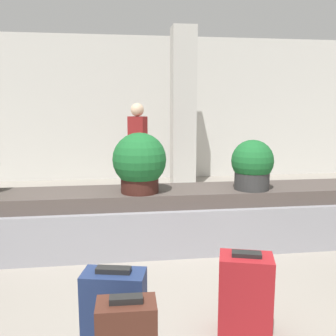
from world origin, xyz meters
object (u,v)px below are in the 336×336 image
Objects in this scene: traveler_0 at (138,141)px; suitcase_2 at (245,295)px; pillar at (183,109)px; potted_plant_0 at (252,165)px; suitcase_1 at (115,328)px; potted_plant_2 at (140,163)px.

suitcase_2 is at bearing -49.74° from traveler_0.
suitcase_2 is (-0.44, -5.12, -1.30)m from pillar.
potted_plant_0 is (0.21, -3.45, -0.62)m from pillar.
pillar is 5.53× the size of potted_plant_0.
suitcase_1 is 1.01m from suitcase_2.
suitcase_1 is at bearing -61.37° from traveler_0.
suitcase_1 is 1.10× the size of potted_plant_2.
pillar is at bearing 72.27° from potted_plant_2.
pillar is 3.51m from potted_plant_0.
potted_plant_0 is (1.58, 2.05, 0.62)m from suitcase_1.
suitcase_2 is at bearing -94.93° from pillar.
pillar is 1.87× the size of traveler_0.
suitcase_2 is at bearing -68.78° from potted_plant_2.
pillar is 5.30m from suitcase_2.
suitcase_1 is 1.18× the size of suitcase_2.
suitcase_1 is at bearing -127.63° from potted_plant_0.
suitcase_1 is at bearing -97.70° from potted_plant_2.
potted_plant_0 is 0.86× the size of potted_plant_2.
potted_plant_2 is at bearing 95.07° from suitcase_1.
potted_plant_2 reaches higher than suitcase_1.
pillar is at bearing 102.05° from suitcase_2.
potted_plant_0 is at bearing -0.74° from potted_plant_2.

